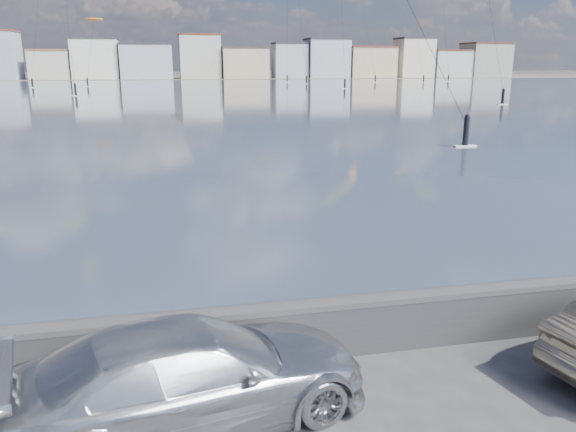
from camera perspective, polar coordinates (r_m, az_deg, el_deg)
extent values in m
cube|color=#354056|center=(97.45, -11.81, 12.05)|extent=(500.00, 177.00, 0.00)
cube|color=#4C473D|center=(205.88, -12.25, 13.56)|extent=(500.00, 60.00, 0.00)
cube|color=#28282B|center=(9.70, -4.25, -12.38)|extent=(400.00, 0.35, 0.90)
cylinder|color=#28282B|center=(9.50, -4.30, -9.97)|extent=(400.00, 0.36, 0.36)
cube|color=beige|center=(194.79, -22.95, 13.91)|extent=(12.00, 10.00, 8.50)
cube|color=brown|center=(194.83, -23.09, 15.24)|extent=(12.24, 10.20, 0.60)
cube|color=white|center=(192.90, -18.94, 14.80)|extent=(14.00, 11.00, 12.00)
cube|color=#2D2D33|center=(193.04, -19.10, 16.66)|extent=(14.28, 11.22, 0.60)
cube|color=#B2B7C6|center=(191.88, -14.17, 14.92)|extent=(16.00, 13.00, 10.50)
cube|color=#2D2D33|center=(191.97, -14.28, 16.57)|extent=(16.32, 13.26, 0.60)
cube|color=beige|center=(192.21, -8.94, 15.63)|extent=(13.00, 10.00, 13.50)
cube|color=#562D23|center=(192.41, -9.03, 17.73)|extent=(13.26, 10.20, 0.60)
cube|color=beige|center=(193.66, -4.48, 15.17)|extent=(15.00, 12.00, 9.50)
cube|color=#383330|center=(193.72, -4.51, 16.66)|extent=(15.30, 12.24, 0.60)
cube|color=#B2B7C6|center=(196.39, 0.17, 15.43)|extent=(11.00, 9.00, 11.00)
cube|color=#2D2D33|center=(196.50, 0.17, 17.12)|extent=(11.22, 9.18, 0.60)
cube|color=#B2B7C6|center=(199.59, 3.96, 15.61)|extent=(14.00, 11.00, 12.50)
cube|color=#2D2D33|center=(199.74, 3.99, 17.49)|extent=(14.28, 11.22, 0.60)
cube|color=beige|center=(204.41, 8.28, 15.14)|extent=(16.00, 12.00, 10.00)
cube|color=brown|center=(204.48, 8.34, 16.62)|extent=(16.32, 12.24, 0.60)
cube|color=silver|center=(210.69, 12.66, 15.34)|extent=(12.00, 10.00, 13.00)
cube|color=#2D2D33|center=(210.85, 12.77, 17.19)|extent=(12.24, 10.20, 0.60)
cube|color=#B7C6BC|center=(216.61, 15.99, 14.59)|extent=(14.00, 11.00, 9.00)
cube|color=#562D23|center=(216.66, 16.08, 15.86)|extent=(14.28, 11.22, 0.60)
cube|color=gray|center=(223.72, 19.40, 14.65)|extent=(15.00, 12.00, 11.50)
cube|color=#562D23|center=(223.82, 19.54, 16.19)|extent=(15.30, 12.24, 0.60)
imported|color=#BABCC2|center=(8.26, -9.68, -15.57)|extent=(5.42, 3.11, 1.48)
cube|color=white|center=(153.64, -0.09, 13.45)|extent=(1.40, 0.42, 0.08)
cylinder|color=black|center=(153.61, -0.09, 13.78)|extent=(0.36, 0.36, 1.70)
sphere|color=black|center=(153.59, -0.09, 14.12)|extent=(0.28, 0.28, 0.28)
cylinder|color=black|center=(158.08, -0.08, 18.23)|extent=(1.91, 8.44, 23.61)
cube|color=white|center=(115.33, 5.78, 12.76)|extent=(1.40, 0.42, 0.08)
cylinder|color=black|center=(115.30, 5.79, 13.21)|extent=(0.36, 0.36, 1.70)
sphere|color=black|center=(115.27, 5.80, 13.66)|extent=(0.28, 0.28, 0.28)
cylinder|color=black|center=(121.62, 5.57, 18.88)|extent=(2.36, 12.18, 22.92)
cube|color=white|center=(156.28, 13.59, 13.07)|extent=(1.40, 0.42, 0.08)
cylinder|color=black|center=(156.25, 13.61, 13.39)|extent=(0.36, 0.36, 1.70)
sphere|color=black|center=(156.23, 13.63, 13.72)|extent=(0.28, 0.28, 0.28)
cylinder|color=black|center=(164.03, 12.88, 18.45)|extent=(1.29, 16.02, 27.55)
cube|color=white|center=(94.91, -20.74, 11.36)|extent=(1.40, 0.42, 0.08)
cylinder|color=black|center=(94.87, -20.79, 11.90)|extent=(0.36, 0.36, 1.70)
sphere|color=black|center=(94.84, -20.84, 12.44)|extent=(0.28, 0.28, 0.28)
cube|color=white|center=(75.14, 20.93, 10.56)|extent=(1.40, 0.42, 0.08)
cylinder|color=black|center=(75.08, 21.00, 11.24)|extent=(0.36, 0.36, 1.70)
sphere|color=black|center=(75.04, 21.06, 11.92)|extent=(0.28, 0.28, 0.28)
cube|color=white|center=(154.26, 8.85, 13.28)|extent=(1.40, 0.42, 0.08)
cylinder|color=black|center=(154.23, 8.86, 13.61)|extent=(0.36, 0.36, 1.70)
sphere|color=black|center=(154.21, 8.88, 13.95)|extent=(0.28, 0.28, 0.28)
cylinder|color=black|center=(161.09, 7.99, 18.51)|extent=(0.73, 14.43, 26.27)
cube|color=white|center=(141.51, 1.88, 13.28)|extent=(1.40, 0.42, 0.08)
cylinder|color=black|center=(141.48, 1.88, 13.65)|extent=(0.36, 0.36, 1.70)
sphere|color=black|center=(141.46, 1.88, 14.01)|extent=(0.28, 0.28, 0.28)
cylinder|color=black|center=(147.84, 1.13, 20.79)|extent=(1.09, 12.07, 35.76)
cube|color=white|center=(36.26, 17.54, 6.81)|extent=(1.40, 0.42, 0.08)
cylinder|color=black|center=(36.15, 17.66, 8.22)|extent=(0.36, 0.36, 1.70)
sphere|color=black|center=(36.06, 17.77, 9.64)|extent=(0.28, 0.28, 0.28)
cube|color=white|center=(166.26, 15.96, 13.02)|extent=(1.40, 0.42, 0.08)
cylinder|color=black|center=(166.24, 15.99, 13.33)|extent=(0.36, 0.36, 1.70)
sphere|color=black|center=(166.22, 16.01, 13.64)|extent=(0.28, 0.28, 0.28)
cylinder|color=black|center=(174.00, 15.58, 19.04)|extent=(2.57, 15.21, 33.38)
cube|color=white|center=(130.68, -24.50, 11.79)|extent=(1.40, 0.42, 0.08)
cylinder|color=black|center=(130.65, -24.54, 12.19)|extent=(0.36, 0.36, 1.70)
sphere|color=black|center=(130.63, -24.59, 12.58)|extent=(0.28, 0.28, 0.28)
cylinder|color=black|center=(137.97, -24.05, 19.21)|extent=(3.10, 14.52, 32.23)
ellipsoid|color=orange|center=(147.31, -19.15, 18.35)|extent=(6.15, 7.43, 1.41)
cube|color=white|center=(131.62, -19.67, 12.28)|extent=(1.40, 0.42, 0.08)
cylinder|color=black|center=(131.59, -19.70, 12.67)|extent=(0.36, 0.36, 1.70)
sphere|color=black|center=(131.57, -19.74, 13.06)|extent=(0.28, 0.28, 0.28)
cylinder|color=black|center=(139.28, -19.42, 15.74)|extent=(0.79, 15.64, 13.63)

